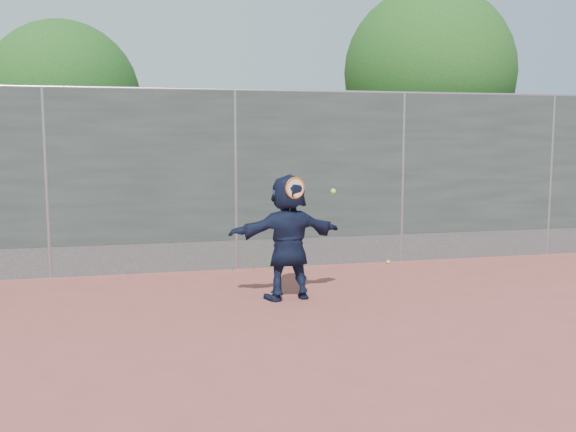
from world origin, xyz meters
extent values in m
plane|color=#9E4C42|center=(0.00, 0.00, 0.00)|extent=(80.00, 80.00, 0.00)
imported|color=#121A33|center=(0.39, 1.34, 0.87)|extent=(1.66, 0.69, 1.74)
sphere|color=#DCF135|center=(2.68, 3.31, 0.03)|extent=(0.07, 0.07, 0.07)
cube|color=#38423D|center=(0.00, 3.50, 1.75)|extent=(20.00, 0.04, 2.50)
cube|color=slate|center=(0.00, 3.50, 0.25)|extent=(20.00, 0.03, 0.50)
cylinder|color=gray|center=(0.00, 3.50, 3.00)|extent=(20.00, 0.05, 0.05)
cylinder|color=gray|center=(-3.00, 3.50, 1.50)|extent=(0.06, 0.06, 3.00)
cylinder|color=gray|center=(0.00, 3.50, 1.50)|extent=(0.06, 0.06, 3.00)
cylinder|color=gray|center=(3.00, 3.50, 1.50)|extent=(0.06, 0.06, 3.00)
cylinder|color=gray|center=(6.00, 3.50, 1.50)|extent=(0.06, 0.06, 3.00)
torus|color=#CC5713|center=(0.44, 1.14, 1.56)|extent=(0.29, 0.11, 0.29)
cylinder|color=beige|center=(0.44, 1.14, 1.56)|extent=(0.24, 0.08, 0.25)
cylinder|color=black|center=(0.39, 1.16, 1.36)|extent=(0.07, 0.13, 0.33)
sphere|color=#DCF135|center=(0.95, 1.06, 1.51)|extent=(0.07, 0.07, 0.07)
cylinder|color=#382314|center=(4.50, 5.70, 1.30)|extent=(0.28, 0.28, 2.60)
sphere|color=#23561C|center=(4.50, 5.70, 3.59)|extent=(3.60, 3.60, 3.60)
sphere|color=#23561C|center=(5.22, 5.90, 3.23)|extent=(2.52, 2.52, 2.52)
cylinder|color=#382314|center=(-3.00, 6.50, 1.10)|extent=(0.28, 0.28, 2.20)
sphere|color=#23561C|center=(-3.00, 6.50, 3.03)|extent=(3.00, 3.00, 3.00)
sphere|color=#23561C|center=(-2.40, 6.70, 2.73)|extent=(2.10, 2.10, 2.10)
cone|color=#387226|center=(0.25, 3.38, 0.13)|extent=(0.03, 0.03, 0.26)
cone|color=#387226|center=(0.55, 3.40, 0.15)|extent=(0.03, 0.03, 0.30)
cone|color=#387226|center=(-0.10, 3.36, 0.11)|extent=(0.03, 0.03, 0.22)
camera|label=1|loc=(-1.61, -7.14, 2.24)|focal=40.00mm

